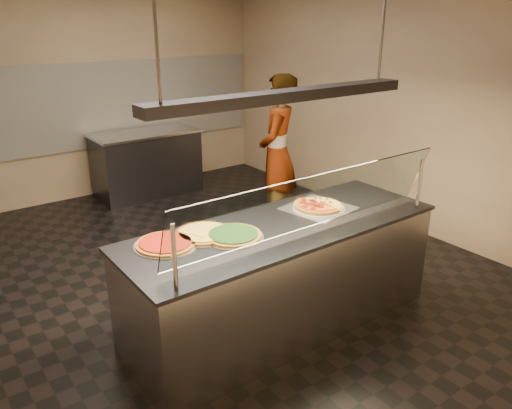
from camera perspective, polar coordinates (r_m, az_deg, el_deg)
ground at (r=5.40m, az=-4.76°, el=-6.95°), size 5.00×6.00×0.02m
wall_back at (r=7.59m, az=-17.51°, el=12.31°), size 5.00×0.02×3.00m
wall_right at (r=6.52m, az=14.26°, el=11.38°), size 0.02×6.00×3.00m
tile_band at (r=7.59m, az=-17.27°, el=10.80°), size 4.90×0.02×1.20m
serving_counter at (r=4.20m, az=3.02°, el=-8.14°), size 2.68×0.94×0.93m
sneeze_guard at (r=3.65m, az=6.65°, el=0.27°), size 2.44×0.18×0.54m
perforated_tray at (r=4.36m, az=7.09°, el=-0.33°), size 0.60×0.60×0.01m
half_pizza_pepperoni at (r=4.29m, az=6.11°, el=-0.27°), size 0.29×0.46×0.05m
half_pizza_sausage at (r=4.42m, az=8.06°, el=0.20°), size 0.29×0.46×0.04m
pizza_spinach at (r=3.77m, az=-2.65°, el=-3.48°), size 0.46×0.46×0.03m
pizza_cheese at (r=3.83m, az=-6.03°, el=-3.24°), size 0.46×0.46×0.03m
pizza_tomato at (r=3.70m, az=-10.32°, el=-4.40°), size 0.46×0.46×0.03m
pizza_spatula at (r=3.76m, az=-5.89°, el=-3.47°), size 0.23×0.22×0.02m
prep_table at (r=7.53m, az=-12.35°, el=4.66°), size 1.51×0.74×0.93m
worker at (r=6.01m, az=2.45°, el=5.77°), size 0.82×0.78×1.88m
heat_lamp_housing at (r=3.72m, az=3.46°, el=12.30°), size 2.30×0.18×0.08m
lamp_rod_left at (r=3.13m, az=-11.50°, el=20.38°), size 0.02×0.02×1.01m
lamp_rod_right at (r=4.39m, az=14.40°, el=20.17°), size 0.02×0.02×1.01m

